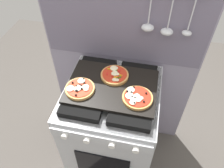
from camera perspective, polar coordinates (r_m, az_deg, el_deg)
The scene contains 7 objects.
ground_plane at distance 2.09m, azimuth -0.00°, elevation -17.84°, with size 4.00×4.00×0.00m, color #4C4742.
kitchen_backsplash at distance 1.66m, azimuth 2.53°, elevation 4.85°, with size 1.10×0.09×1.55m.
stove at distance 1.70m, azimuth -0.01°, elevation -11.22°, with size 0.60×0.64×0.90m.
baking_tray at distance 1.34m, azimuth -0.00°, elevation -0.53°, with size 0.54×0.38×0.02m, color black.
pizza_left at distance 1.31m, azimuth -8.36°, elevation -1.08°, with size 0.18×0.18×0.03m.
pizza_right at distance 1.26m, azimuth 6.45°, elevation -3.46°, with size 0.18×0.18×0.03m.
pizza_center at distance 1.38m, azimuth 0.80°, elevation 2.41°, with size 0.18×0.18×0.03m.
Camera 1 is at (0.19, -0.90, 1.88)m, focal length 35.26 mm.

